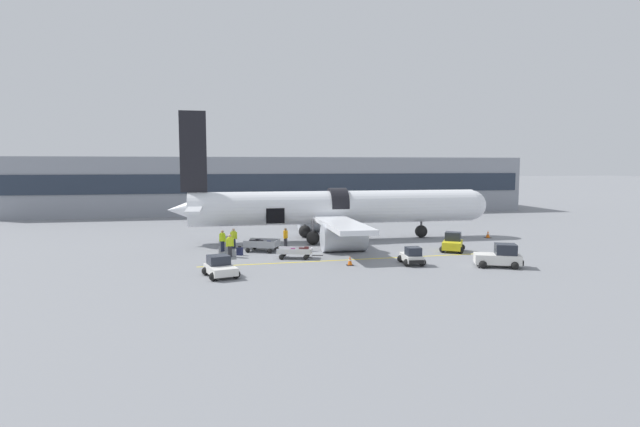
% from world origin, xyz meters
% --- Properties ---
extents(ground_plane, '(500.00, 500.00, 0.00)m').
position_xyz_m(ground_plane, '(0.00, 0.00, 0.00)').
color(ground_plane, gray).
extents(apron_marking_line, '(24.54, 1.32, 0.01)m').
position_xyz_m(apron_marking_line, '(2.24, -7.26, 0.00)').
color(apron_marking_line, yellow).
rests_on(apron_marking_line, ground_plane).
extents(terminal_strip, '(77.86, 13.81, 8.47)m').
position_xyz_m(terminal_strip, '(0.00, 35.08, 4.24)').
color(terminal_strip, gray).
rests_on(terminal_strip, ground_plane).
extents(airplane, '(31.66, 24.45, 12.26)m').
position_xyz_m(airplane, '(2.40, 2.87, 3.03)').
color(airplane, white).
rests_on(airplane, ground_plane).
extents(baggage_tug_lead, '(3.59, 2.69, 1.69)m').
position_xyz_m(baggage_tug_lead, '(11.53, -12.01, 0.73)').
color(baggage_tug_lead, silver).
rests_on(baggage_tug_lead, ground_plane).
extents(baggage_tug_mid, '(1.82, 2.51, 1.35)m').
position_xyz_m(baggage_tug_mid, '(5.64, -9.93, 0.57)').
color(baggage_tug_mid, silver).
rests_on(baggage_tug_mid, ground_plane).
extents(baggage_tug_rear, '(2.62, 2.85, 1.62)m').
position_xyz_m(baggage_tug_rear, '(11.13, -5.31, 0.68)').
color(baggage_tug_rear, yellow).
rests_on(baggage_tug_rear, ground_plane).
extents(baggage_tug_spare, '(2.53, 3.20, 1.35)m').
position_xyz_m(baggage_tug_spare, '(-8.32, -11.22, 0.60)').
color(baggage_tug_spare, silver).
rests_on(baggage_tug_spare, ground_plane).
extents(baggage_cart_loading, '(3.76, 2.80, 1.06)m').
position_xyz_m(baggage_cart_loading, '(-4.81, -2.16, 0.51)').
color(baggage_cart_loading, '#999BA0').
rests_on(baggage_cart_loading, ground_plane).
extents(baggage_cart_queued, '(3.69, 2.17, 0.98)m').
position_xyz_m(baggage_cart_queued, '(-2.43, -5.89, 0.43)').
color(baggage_cart_queued, silver).
rests_on(baggage_cart_queued, ground_plane).
extents(ground_crew_loader_a, '(0.58, 0.57, 1.82)m').
position_xyz_m(ground_crew_loader_a, '(-8.15, -1.47, 0.96)').
color(ground_crew_loader_a, '#1E2338').
rests_on(ground_crew_loader_a, ground_plane).
extents(ground_crew_loader_b, '(0.54, 0.59, 1.76)m').
position_xyz_m(ground_crew_loader_b, '(-2.61, -0.56, 0.93)').
color(ground_crew_loader_b, '#2D2D33').
rests_on(ground_crew_loader_b, ground_plane).
extents(ground_crew_driver, '(0.64, 0.48, 1.84)m').
position_xyz_m(ground_crew_driver, '(-7.57, -4.27, 0.97)').
color(ground_crew_driver, '#2D2D33').
rests_on(ground_crew_driver, ground_plane).
extents(ground_crew_supervisor, '(0.62, 0.44, 1.78)m').
position_xyz_m(ground_crew_supervisor, '(-7.17, -0.09, 0.94)').
color(ground_crew_supervisor, '#1E2338').
rests_on(ground_crew_supervisor, ground_plane).
extents(suitcase_on_tarmac_upright, '(0.56, 0.48, 0.76)m').
position_xyz_m(suitcase_on_tarmac_upright, '(-6.78, -3.67, 0.33)').
color(suitcase_on_tarmac_upright, '#1E2347').
rests_on(suitcase_on_tarmac_upright, ground_plane).
extents(safety_cone_nose, '(0.57, 0.57, 0.75)m').
position_xyz_m(safety_cone_nose, '(18.23, 1.33, 0.35)').
color(safety_cone_nose, black).
rests_on(safety_cone_nose, ground_plane).
extents(safety_cone_engine_left, '(0.50, 0.50, 0.70)m').
position_xyz_m(safety_cone_engine_left, '(1.04, -9.36, 0.33)').
color(safety_cone_engine_left, black).
rests_on(safety_cone_engine_left, ground_plane).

